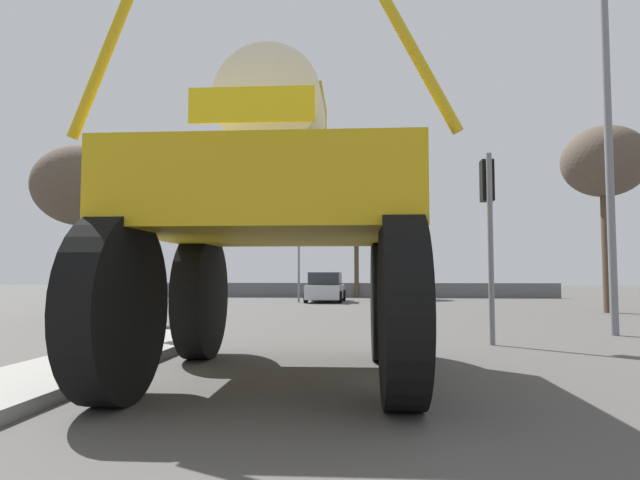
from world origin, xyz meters
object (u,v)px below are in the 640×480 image
(streetlight_near_right, at_px, (614,116))
(bare_tree_left, at_px, (81,188))
(traffic_signal_far_left, at_px, (299,244))
(bare_tree_far_center, at_px, (356,210))
(traffic_signal_near_right, at_px, (488,205))
(oversize_sprayer, at_px, (278,218))
(bare_tree_right, at_px, (605,164))
(traffic_signal_near_left, at_px, (120,209))
(sedan_ahead, at_px, (326,288))

(streetlight_near_right, distance_m, bare_tree_left, 14.33)
(traffic_signal_far_left, relative_size, bare_tree_far_center, 0.59)
(traffic_signal_near_right, xyz_separation_m, bare_tree_left, (-10.81, 4.17, 1.17))
(oversize_sprayer, distance_m, streetlight_near_right, 9.51)
(bare_tree_right, bearing_deg, traffic_signal_near_right, -122.97)
(streetlight_near_right, bearing_deg, oversize_sprayer, -139.75)
(traffic_signal_near_right, height_order, streetlight_near_right, streetlight_near_right)
(traffic_signal_near_left, xyz_separation_m, bare_tree_far_center, (4.58, 22.77, 2.63))
(traffic_signal_near_left, distance_m, bare_tree_far_center, 23.37)
(oversize_sprayer, relative_size, traffic_signal_near_right, 1.41)
(oversize_sprayer, xyz_separation_m, bare_tree_left, (-7.20, 8.15, 1.81))
(bare_tree_left, bearing_deg, sedan_ahead, 64.70)
(sedan_ahead, bearing_deg, traffic_signal_near_left, 171.18)
(oversize_sprayer, relative_size, traffic_signal_near_left, 1.40)
(traffic_signal_near_right, distance_m, bare_tree_left, 11.65)
(oversize_sprayer, relative_size, bare_tree_right, 0.77)
(oversize_sprayer, xyz_separation_m, streetlight_near_right, (6.90, 5.85, 2.92))
(bare_tree_right, distance_m, bare_tree_far_center, 16.06)
(traffic_signal_near_right, xyz_separation_m, streetlight_near_right, (3.29, 1.87, 2.28))
(traffic_signal_far_left, height_order, bare_tree_left, bare_tree_left)
(sedan_ahead, xyz_separation_m, traffic_signal_near_right, (4.60, -17.30, 2.06))
(traffic_signal_near_left, height_order, traffic_signal_far_left, traffic_signal_far_left)
(sedan_ahead, distance_m, bare_tree_far_center, 7.36)
(traffic_signal_near_left, xyz_separation_m, traffic_signal_far_left, (1.75, 16.97, 0.20))
(traffic_signal_near_right, relative_size, bare_tree_far_center, 0.55)
(sedan_ahead, relative_size, streetlight_near_right, 0.45)
(traffic_signal_near_left, bearing_deg, traffic_signal_near_right, 0.00)
(oversize_sprayer, xyz_separation_m, sedan_ahead, (-0.99, 21.28, -1.41))
(traffic_signal_near_left, distance_m, bare_tree_right, 17.34)
(sedan_ahead, height_order, bare_tree_left, bare_tree_left)
(oversize_sprayer, height_order, streetlight_near_right, streetlight_near_right)
(traffic_signal_near_left, height_order, bare_tree_right, bare_tree_right)
(oversize_sprayer, bearing_deg, streetlight_near_right, -51.00)
(oversize_sprayer, xyz_separation_m, traffic_signal_far_left, (-2.33, 20.95, 0.85))
(bare_tree_far_center, bearing_deg, traffic_signal_near_left, -101.36)
(traffic_signal_near_right, xyz_separation_m, bare_tree_far_center, (-3.11, 22.77, 2.64))
(traffic_signal_far_left, distance_m, bare_tree_right, 14.45)
(bare_tree_left, bearing_deg, traffic_signal_near_left, -53.12)
(sedan_ahead, xyz_separation_m, streetlight_near_right, (7.89, -15.44, 4.33))
(traffic_signal_near_left, distance_m, traffic_signal_far_left, 17.06)
(sedan_ahead, xyz_separation_m, bare_tree_far_center, (1.49, 5.47, 4.69))
(bare_tree_left, bearing_deg, oversize_sprayer, -48.52)
(oversize_sprayer, bearing_deg, traffic_signal_near_right, -43.49)
(sedan_ahead, distance_m, bare_tree_left, 14.89)
(traffic_signal_far_left, xyz_separation_m, bare_tree_left, (-4.87, -12.80, 0.96))
(traffic_signal_near_left, height_order, bare_tree_far_center, bare_tree_far_center)
(bare_tree_right, height_order, bare_tree_far_center, bare_tree_right)
(traffic_signal_far_left, bearing_deg, bare_tree_far_center, 64.02)
(traffic_signal_near_right, bearing_deg, bare_tree_right, 57.03)
(oversize_sprayer, relative_size, sedan_ahead, 1.29)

